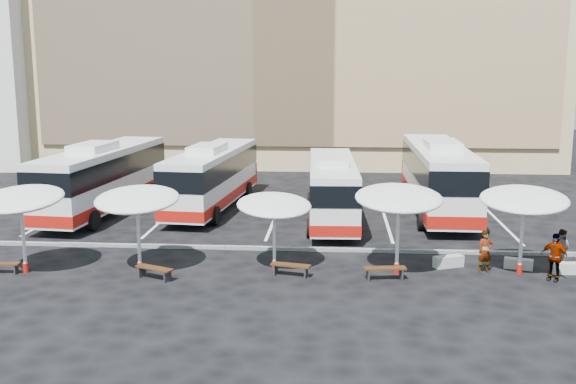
# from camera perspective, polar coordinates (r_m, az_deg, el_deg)

# --- Properties ---
(ground) EXTENTS (120.00, 120.00, 0.00)m
(ground) POSITION_cam_1_polar(r_m,az_deg,el_deg) (30.06, -2.32, -5.17)
(ground) COLOR black
(ground) RESTS_ON ground
(sandstone_building) EXTENTS (42.00, 18.25, 29.60)m
(sandstone_building) POSITION_cam_1_polar(r_m,az_deg,el_deg) (60.83, 1.07, 14.90)
(sandstone_building) COLOR tan
(sandstone_building) RESTS_ON ground
(curb_divider) EXTENTS (34.00, 0.25, 0.15)m
(curb_divider) POSITION_cam_1_polar(r_m,az_deg,el_deg) (30.52, -2.22, -4.78)
(curb_divider) COLOR black
(curb_divider) RESTS_ON ground
(bay_lines) EXTENTS (24.15, 12.00, 0.01)m
(bay_lines) POSITION_cam_1_polar(r_m,az_deg,el_deg) (37.78, -0.96, -1.83)
(bay_lines) COLOR white
(bay_lines) RESTS_ON ground
(bus_0) EXTENTS (3.89, 12.93, 4.04)m
(bus_0) POSITION_cam_1_polar(r_m,az_deg,el_deg) (39.22, -15.38, 1.31)
(bus_0) COLOR silver
(bus_0) RESTS_ON ground
(bus_1) EXTENTS (3.72, 12.25, 3.83)m
(bus_1) POSITION_cam_1_polar(r_m,az_deg,el_deg) (39.05, -6.39, 1.43)
(bus_1) COLOR silver
(bus_1) RESTS_ON ground
(bus_2) EXTENTS (2.94, 11.34, 3.57)m
(bus_2) POSITION_cam_1_polar(r_m,az_deg,el_deg) (35.90, 3.76, 0.44)
(bus_2) COLOR silver
(bus_2) RESTS_ON ground
(bus_3) EXTENTS (3.13, 13.21, 4.19)m
(bus_3) POSITION_cam_1_polar(r_m,az_deg,el_deg) (38.68, 12.58, 1.43)
(bus_3) COLOR silver
(bus_3) RESTS_ON ground
(sunshade_0) EXTENTS (3.75, 3.79, 3.54)m
(sunshade_0) POSITION_cam_1_polar(r_m,az_deg,el_deg) (28.55, -21.71, -0.59)
(sunshade_0) COLOR silver
(sunshade_0) RESTS_ON ground
(sunshade_1) EXTENTS (3.42, 3.46, 3.51)m
(sunshade_1) POSITION_cam_1_polar(r_m,az_deg,el_deg) (27.28, -12.65, -0.64)
(sunshade_1) COLOR silver
(sunshade_1) RESTS_ON ground
(sunshade_2) EXTENTS (3.88, 3.90, 3.16)m
(sunshade_2) POSITION_cam_1_polar(r_m,az_deg,el_deg) (26.98, -1.18, -1.15)
(sunshade_2) COLOR silver
(sunshade_2) RESTS_ON ground
(sunshade_3) EXTENTS (3.63, 3.67, 3.61)m
(sunshade_3) POSITION_cam_1_polar(r_m,az_deg,el_deg) (26.76, 9.36, -0.54)
(sunshade_3) COLOR silver
(sunshade_3) RESTS_ON ground
(sunshade_4) EXTENTS (3.98, 4.01, 3.56)m
(sunshade_4) POSITION_cam_1_polar(r_m,az_deg,el_deg) (27.91, 19.36, -0.64)
(sunshade_4) COLOR silver
(sunshade_4) RESTS_ON ground
(wood_bench_0) EXTENTS (1.45, 0.48, 0.44)m
(wood_bench_0) POSITION_cam_1_polar(r_m,az_deg,el_deg) (29.39, -23.09, -5.74)
(wood_bench_0) COLOR black
(wood_bench_0) RESTS_ON ground
(wood_bench_1) EXTENTS (1.62, 1.06, 0.49)m
(wood_bench_1) POSITION_cam_1_polar(r_m,az_deg,el_deg) (26.85, -11.24, -6.51)
(wood_bench_1) COLOR black
(wood_bench_1) RESTS_ON ground
(wood_bench_2) EXTENTS (1.64, 0.78, 0.49)m
(wood_bench_2) POSITION_cam_1_polar(r_m,az_deg,el_deg) (26.73, 0.23, -6.37)
(wood_bench_2) COLOR black
(wood_bench_2) RESTS_ON ground
(wood_bench_3) EXTENTS (1.68, 0.66, 0.50)m
(wood_bench_3) POSITION_cam_1_polar(r_m,az_deg,el_deg) (26.56, 8.20, -6.58)
(wood_bench_3) COLOR black
(wood_bench_3) RESTS_ON ground
(conc_bench_0) EXTENTS (1.32, 0.87, 0.47)m
(conc_bench_0) POSITION_cam_1_polar(r_m,az_deg,el_deg) (28.71, 13.42, -5.74)
(conc_bench_0) COLOR gray
(conc_bench_0) RESTS_ON ground
(conc_bench_1) EXTENTS (1.19, 0.71, 0.42)m
(conc_bench_1) POSITION_cam_1_polar(r_m,az_deg,el_deg) (29.28, 18.93, -5.77)
(conc_bench_1) COLOR gray
(conc_bench_1) RESTS_ON ground
(conc_bench_2) EXTENTS (1.20, 0.44, 0.44)m
(conc_bench_2) POSITION_cam_1_polar(r_m,az_deg,el_deg) (29.31, 22.54, -5.98)
(conc_bench_2) COLOR gray
(conc_bench_2) RESTS_ON ground
(passenger_0) EXTENTS (0.73, 0.59, 1.72)m
(passenger_0) POSITION_cam_1_polar(r_m,az_deg,el_deg) (28.22, 16.35, -4.85)
(passenger_0) COLOR black
(passenger_0) RESTS_ON ground
(passenger_1) EXTENTS (0.98, 0.99, 1.62)m
(passenger_1) POSITION_cam_1_polar(r_m,az_deg,el_deg) (29.97, 22.15, -4.42)
(passenger_1) COLOR black
(passenger_1) RESTS_ON ground
(passenger_2) EXTENTS (1.15, 1.04, 1.88)m
(passenger_2) POSITION_cam_1_polar(r_m,az_deg,el_deg) (28.02, 21.63, -5.13)
(passenger_2) COLOR black
(passenger_2) RESTS_ON ground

